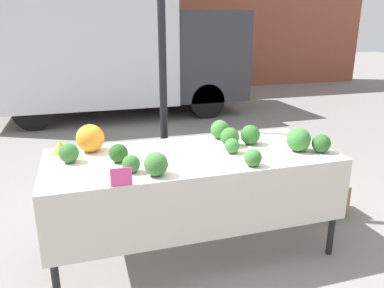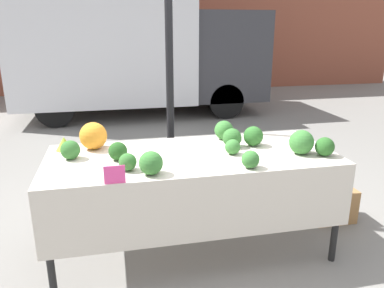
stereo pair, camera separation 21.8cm
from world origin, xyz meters
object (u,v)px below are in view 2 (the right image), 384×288
Objects in this scene: parked_truck at (132,44)px; price_sign at (115,175)px; produce_crate at (331,204)px; orange_cauliflower at (93,136)px.

price_sign is (-0.48, -5.69, -0.54)m from parked_truck.
price_sign reaches higher than produce_crate.
price_sign is 0.33× the size of produce_crate.
parked_truck reaches higher than orange_cauliflower.
produce_crate is (2.11, -0.09, -0.77)m from orange_cauliflower.
price_sign is at bearing -94.78° from parked_truck.
orange_cauliflower is 1.65× the size of price_sign.
produce_crate is at bearing -73.63° from parked_truck.
produce_crate is (1.96, 0.64, -0.72)m from price_sign.
parked_truck is 37.26× the size of price_sign.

